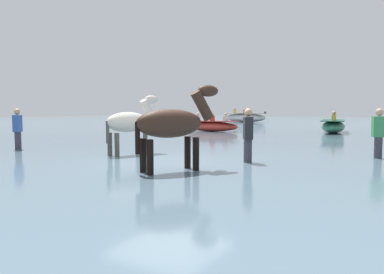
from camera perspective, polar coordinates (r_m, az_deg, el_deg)
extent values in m
plane|color=#666051|center=(8.97, -3.52, -5.96)|extent=(120.00, 120.00, 0.00)
cube|color=slate|center=(17.97, 15.46, -0.38)|extent=(90.00, 90.00, 0.32)
ellipsoid|color=#382319|center=(7.53, -3.52, 2.15)|extent=(1.15, 1.57, 0.60)
cylinder|color=black|center=(8.00, -0.71, -3.52)|extent=(0.14, 0.14, 1.02)
cylinder|color=black|center=(7.70, 0.62, -3.84)|extent=(0.14, 0.14, 1.02)
cylinder|color=black|center=(7.55, -7.68, -4.05)|extent=(0.14, 0.14, 1.02)
cylinder|color=black|center=(7.22, -6.58, -4.42)|extent=(0.14, 0.14, 1.02)
cylinder|color=#382319|center=(7.91, 1.59, 5.00)|extent=(0.46, 0.60, 0.69)
ellipsoid|color=#382319|center=(8.00, 2.52, 7.25)|extent=(0.43, 0.56, 0.26)
cylinder|color=black|center=(7.25, -8.55, -0.17)|extent=(0.10, 0.10, 0.64)
ellipsoid|color=beige|center=(10.47, -10.05, 2.33)|extent=(0.74, 1.48, 0.57)
cylinder|color=#45423C|center=(10.96, -8.46, -1.56)|extent=(0.13, 0.13, 0.96)
cylinder|color=#45423C|center=(10.70, -7.33, -1.70)|extent=(0.13, 0.13, 0.96)
cylinder|color=#45423C|center=(10.38, -12.75, -1.96)|extent=(0.13, 0.13, 0.96)
cylinder|color=#45423C|center=(10.10, -11.66, -2.12)|extent=(0.13, 0.13, 0.96)
cylinder|color=beige|center=(10.93, -6.95, 4.32)|extent=(0.32, 0.55, 0.65)
ellipsoid|color=beige|center=(11.02, -6.40, 5.87)|extent=(0.29, 0.51, 0.24)
cylinder|color=#45423C|center=(10.10, -13.09, 0.72)|extent=(0.09, 0.09, 0.61)
ellipsoid|color=#337556|center=(21.41, 21.25, 1.53)|extent=(1.77, 3.92, 0.65)
cube|color=#1E4634|center=(21.40, 21.28, 2.45)|extent=(1.70, 3.76, 0.04)
cube|color=black|center=(23.21, 21.43, 2.75)|extent=(0.18, 0.14, 0.18)
cube|color=gold|center=(20.34, 21.40, 2.84)|extent=(0.22, 0.29, 0.30)
sphere|color=#A37556|center=(20.33, 21.42, 3.51)|extent=(0.18, 0.18, 0.18)
cube|color=#388E51|center=(21.40, 21.31, 2.90)|extent=(0.22, 0.29, 0.30)
sphere|color=beige|center=(21.39, 21.33, 3.55)|extent=(0.18, 0.18, 0.18)
ellipsoid|color=#BC382D|center=(21.02, 3.14, 1.65)|extent=(3.24, 1.43, 0.57)
cube|color=maroon|center=(21.01, 3.14, 2.48)|extent=(3.11, 1.37, 0.04)
cube|color=black|center=(21.61, -0.57, 2.72)|extent=(0.14, 0.17, 0.18)
cube|color=white|center=(20.56, 5.28, 2.90)|extent=(0.28, 0.21, 0.30)
sphere|color=beige|center=(20.55, 5.28, 3.57)|extent=(0.18, 0.18, 0.18)
cube|color=red|center=(21.04, 3.19, 2.94)|extent=(0.28, 0.21, 0.30)
sphere|color=beige|center=(21.04, 3.19, 3.60)|extent=(0.18, 0.18, 0.18)
cube|color=white|center=(21.32, 0.92, 2.97)|extent=(0.28, 0.21, 0.30)
sphere|color=beige|center=(21.31, 0.92, 3.61)|extent=(0.18, 0.18, 0.18)
ellipsoid|color=silver|center=(35.95, 8.34, 3.00)|extent=(4.23, 1.85, 0.85)
cube|color=gray|center=(35.94, 8.35, 3.71)|extent=(4.06, 1.78, 0.04)
cube|color=black|center=(35.32, 11.38, 3.77)|extent=(0.13, 0.17, 0.18)
cube|color=gold|center=(36.51, 6.73, 4.00)|extent=(0.27, 0.20, 0.30)
sphere|color=#A37556|center=(36.51, 6.74, 4.38)|extent=(0.18, 0.18, 0.18)
cube|color=red|center=(35.82, 8.28, 3.98)|extent=(0.27, 0.20, 0.30)
sphere|color=tan|center=(35.82, 8.29, 4.36)|extent=(0.18, 0.18, 0.18)
cylinder|color=#383842|center=(10.77, 27.12, -2.33)|extent=(0.20, 0.20, 0.88)
cube|color=#388E51|center=(10.72, 27.26, 1.45)|extent=(0.37, 0.31, 0.54)
sphere|color=tan|center=(10.71, 27.33, 3.48)|extent=(0.20, 0.20, 0.20)
cylinder|color=#383842|center=(8.95, 8.73, -3.17)|extent=(0.20, 0.20, 0.88)
cube|color=#232328|center=(8.89, 8.78, 1.37)|extent=(0.34, 0.38, 0.54)
sphere|color=tan|center=(8.88, 8.81, 3.82)|extent=(0.20, 0.20, 0.20)
cylinder|color=#383842|center=(13.00, -25.59, -1.19)|extent=(0.20, 0.20, 0.88)
cube|color=#3356A8|center=(12.96, -25.69, 1.93)|extent=(0.35, 0.38, 0.54)
sphere|color=tan|center=(12.95, -25.75, 3.61)|extent=(0.20, 0.20, 0.20)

